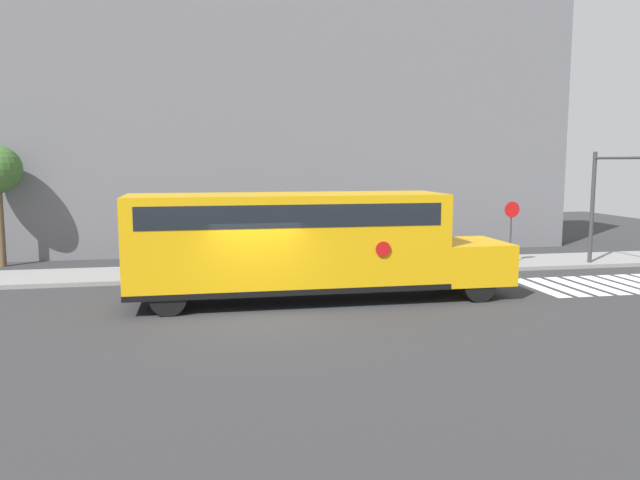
# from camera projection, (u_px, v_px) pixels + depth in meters

# --- Properties ---
(ground_plane) EXTENTS (60.00, 60.00, 0.00)m
(ground_plane) POSITION_uv_depth(u_px,v_px,m) (258.00, 315.00, 16.99)
(ground_plane) COLOR #333335
(sidewalk_strip) EXTENTS (44.00, 3.00, 0.15)m
(sidewalk_strip) POSITION_uv_depth(u_px,v_px,m) (242.00, 271.00, 23.31)
(sidewalk_strip) COLOR gray
(sidewalk_strip) RESTS_ON ground
(building_backdrop) EXTENTS (32.00, 4.00, 12.92)m
(building_backdrop) POSITION_uv_depth(u_px,v_px,m) (230.00, 111.00, 28.84)
(building_backdrop) COLOR slate
(building_backdrop) RESTS_ON ground
(crosswalk_stripes) EXTENTS (5.40, 3.20, 0.01)m
(crosswalk_stripes) POSITION_uv_depth(u_px,v_px,m) (604.00, 285.00, 21.19)
(crosswalk_stripes) COLOR white
(crosswalk_stripes) RESTS_ON ground
(school_bus) EXTENTS (11.41, 2.57, 3.22)m
(school_bus) POSITION_uv_depth(u_px,v_px,m) (302.00, 240.00, 18.51)
(school_bus) COLOR #EAA80F
(school_bus) RESTS_ON ground
(stop_sign) EXTENTS (0.63, 0.10, 2.61)m
(stop_sign) POSITION_uv_depth(u_px,v_px,m) (511.00, 225.00, 24.52)
(stop_sign) COLOR #38383A
(stop_sign) RESTS_ON ground
(traffic_light) EXTENTS (0.28, 3.54, 4.54)m
(traffic_light) POSITION_uv_depth(u_px,v_px,m) (614.00, 191.00, 23.37)
(traffic_light) COLOR #38383A
(traffic_light) RESTS_ON ground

